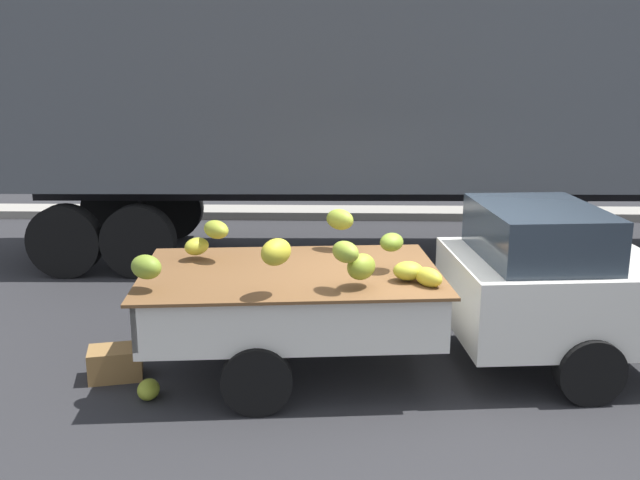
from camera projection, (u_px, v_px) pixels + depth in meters
ground at (426, 375)px, 7.18m from camera, size 220.00×220.00×0.00m
curb_strip at (382, 213)px, 14.56m from camera, size 80.00×0.80×0.16m
pickup_truck at (495, 286)px, 7.17m from camera, size 5.32×2.29×1.70m
semi_trailer at (376, 99)px, 11.04m from camera, size 12.04×2.81×3.95m
fallen_banana_bunch_near_tailgate at (149, 389)px, 6.66m from camera, size 0.23×0.31×0.18m
produce_crate at (116, 363)px, 7.10m from camera, size 0.59×0.48×0.31m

